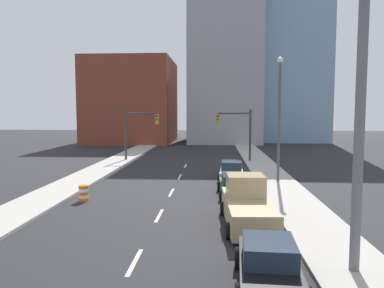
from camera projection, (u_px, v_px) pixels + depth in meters
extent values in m
cube|color=#ADA89E|center=(136.00, 151.00, 49.25)|extent=(2.96, 88.45, 0.16)
cube|color=#ADA89E|center=(250.00, 152.00, 48.36)|extent=(2.96, 88.45, 0.16)
cube|color=beige|center=(135.00, 262.00, 13.26)|extent=(0.16, 2.40, 0.01)
cube|color=beige|center=(159.00, 215.00, 19.15)|extent=(0.16, 2.40, 0.01)
cube|color=beige|center=(171.00, 192.00, 24.58)|extent=(0.16, 2.40, 0.01)
cube|color=beige|center=(180.00, 177.00, 30.44)|extent=(0.16, 2.40, 0.01)
cube|color=beige|center=(185.00, 166.00, 36.49)|extent=(0.16, 2.40, 0.01)
cube|color=brown|center=(133.00, 101.00, 64.68)|extent=(14.00, 16.00, 14.01)
cube|color=#99999E|center=(224.00, 59.00, 67.04)|extent=(12.00, 20.00, 29.33)
cube|color=#7A9EB7|center=(284.00, 49.00, 70.15)|extent=(13.00, 20.00, 33.80)
cylinder|color=#38383D|center=(126.00, 135.00, 39.88)|extent=(0.24, 0.24, 5.51)
cylinder|color=#38383D|center=(141.00, 113.00, 39.57)|extent=(3.40, 0.16, 0.16)
cube|color=#B79319|center=(157.00, 119.00, 39.53)|extent=(0.34, 0.32, 1.10)
cylinder|color=#4C0C0C|center=(157.00, 116.00, 39.33)|extent=(0.22, 0.04, 0.22)
cylinder|color=#593F0C|center=(157.00, 119.00, 39.36)|extent=(0.22, 0.04, 0.22)
cylinder|color=#26E53F|center=(157.00, 123.00, 39.39)|extent=(0.22, 0.04, 0.22)
cylinder|color=#38383D|center=(250.00, 136.00, 39.09)|extent=(0.24, 0.24, 5.51)
cylinder|color=#38383D|center=(234.00, 113.00, 38.99)|extent=(3.40, 0.16, 0.16)
cube|color=#B79319|center=(218.00, 119.00, 39.14)|extent=(0.34, 0.32, 1.10)
cylinder|color=#4C0C0C|center=(218.00, 116.00, 38.95)|extent=(0.22, 0.04, 0.22)
cylinder|color=#593F0C|center=(218.00, 119.00, 38.98)|extent=(0.22, 0.04, 0.22)
cylinder|color=#26E53F|center=(218.00, 123.00, 39.01)|extent=(0.22, 0.04, 0.22)
cylinder|color=slate|center=(360.00, 113.00, 11.77)|extent=(0.32, 0.32, 10.56)
cylinder|color=orange|center=(84.00, 200.00, 22.21)|extent=(0.56, 0.56, 0.19)
cylinder|color=white|center=(84.00, 196.00, 22.19)|extent=(0.56, 0.56, 0.19)
cylinder|color=orange|center=(84.00, 193.00, 22.18)|extent=(0.56, 0.56, 0.19)
cylinder|color=white|center=(83.00, 190.00, 22.16)|extent=(0.56, 0.56, 0.19)
cylinder|color=orange|center=(83.00, 187.00, 22.14)|extent=(0.56, 0.56, 0.19)
cylinder|color=#4C4C51|center=(279.00, 124.00, 27.40)|extent=(0.20, 0.20, 8.80)
sphere|color=white|center=(280.00, 60.00, 26.99)|extent=(0.44, 0.44, 0.44)
cube|color=black|center=(269.00, 271.00, 11.27)|extent=(1.99, 4.40, 0.66)
cube|color=#1E2838|center=(269.00, 250.00, 11.22)|extent=(1.64, 2.02, 0.62)
cylinder|color=black|center=(238.00, 258.00, 12.71)|extent=(0.26, 0.73, 0.72)
cylinder|color=black|center=(293.00, 260.00, 12.50)|extent=(0.26, 0.73, 0.72)
cube|color=tan|center=(248.00, 211.00, 17.39)|extent=(2.29, 5.87, 1.06)
cube|color=tan|center=(245.00, 185.00, 18.16)|extent=(1.85, 1.82, 1.02)
cylinder|color=black|center=(223.00, 208.00, 19.22)|extent=(0.25, 0.70, 0.69)
cylinder|color=black|center=(263.00, 209.00, 19.19)|extent=(0.25, 0.70, 0.69)
cylinder|color=black|center=(228.00, 231.00, 15.65)|extent=(0.25, 0.70, 0.69)
cylinder|color=black|center=(278.00, 231.00, 15.62)|extent=(0.25, 0.70, 0.69)
cube|color=#1E6033|center=(235.00, 188.00, 23.55)|extent=(1.91, 4.41, 0.60)
cube|color=#1E2838|center=(235.00, 179.00, 23.50)|extent=(1.60, 2.01, 0.57)
cylinder|color=black|center=(219.00, 186.00, 24.92)|extent=(0.25, 0.71, 0.71)
cylinder|color=black|center=(246.00, 186.00, 24.89)|extent=(0.25, 0.71, 0.71)
cylinder|color=black|center=(221.00, 195.00, 22.24)|extent=(0.25, 0.71, 0.71)
cylinder|color=black|center=(252.00, 195.00, 22.20)|extent=(0.25, 0.71, 0.71)
cube|color=#B2B2BC|center=(231.00, 173.00, 29.31)|extent=(1.96, 4.81, 0.66)
cube|color=#1E2838|center=(232.00, 165.00, 29.26)|extent=(1.63, 2.20, 0.60)
cylinder|color=black|center=(221.00, 172.00, 30.88)|extent=(0.25, 0.64, 0.63)
cylinder|color=black|center=(242.00, 172.00, 30.68)|extent=(0.25, 0.64, 0.63)
cylinder|color=black|center=(219.00, 178.00, 27.97)|extent=(0.25, 0.64, 0.63)
cylinder|color=black|center=(243.00, 179.00, 27.78)|extent=(0.25, 0.64, 0.63)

